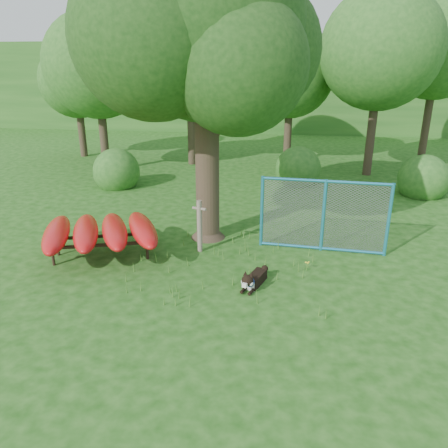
# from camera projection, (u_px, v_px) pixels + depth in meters

# --- Properties ---
(ground) EXTENTS (80.00, 80.00, 0.00)m
(ground) POSITION_uv_depth(u_px,v_px,m) (207.00, 285.00, 9.54)
(ground) COLOR #16470E
(ground) RESTS_ON ground
(oak_tree) EXTENTS (5.72, 5.56, 7.87)m
(oak_tree) POSITION_uv_depth(u_px,v_px,m) (203.00, 33.00, 10.39)
(oak_tree) COLOR #34281C
(oak_tree) RESTS_ON ground
(wooden_post) EXTENTS (0.37, 0.17, 1.36)m
(wooden_post) POSITION_uv_depth(u_px,v_px,m) (200.00, 225.00, 11.02)
(wooden_post) COLOR #716355
(wooden_post) RESTS_ON ground
(kayak_rack) EXTENTS (3.57, 3.20, 0.89)m
(kayak_rack) POSITION_uv_depth(u_px,v_px,m) (100.00, 232.00, 10.69)
(kayak_rack) COLOR black
(kayak_rack) RESTS_ON ground
(husky_dog) EXTENTS (0.54, 1.06, 0.49)m
(husky_dog) POSITION_uv_depth(u_px,v_px,m) (253.00, 280.00, 9.41)
(husky_dog) COLOR black
(husky_dog) RESTS_ON ground
(fence_section) EXTENTS (3.22, 0.31, 3.14)m
(fence_section) POSITION_uv_depth(u_px,v_px,m) (323.00, 216.00, 11.01)
(fence_section) COLOR teal
(fence_section) RESTS_ON ground
(wildflower_clump) EXTENTS (0.11, 0.10, 0.23)m
(wildflower_clump) POSITION_uv_depth(u_px,v_px,m) (307.00, 263.00, 10.15)
(wildflower_clump) COLOR #477B28
(wildflower_clump) RESTS_ON ground
(bg_tree_a) EXTENTS (4.40, 4.40, 6.70)m
(bg_tree_a) POSITION_uv_depth(u_px,v_px,m) (97.00, 65.00, 18.18)
(bg_tree_a) COLOR #34281C
(bg_tree_a) RESTS_ON ground
(bg_tree_b) EXTENTS (5.20, 5.20, 8.22)m
(bg_tree_b) POSITION_uv_depth(u_px,v_px,m) (189.00, 38.00, 19.16)
(bg_tree_b) COLOR #34281C
(bg_tree_b) RESTS_ON ground
(bg_tree_c) EXTENTS (4.00, 4.00, 6.12)m
(bg_tree_c) POSITION_uv_depth(u_px,v_px,m) (291.00, 74.00, 19.97)
(bg_tree_c) COLOR #34281C
(bg_tree_c) RESTS_ON ground
(bg_tree_d) EXTENTS (4.80, 4.80, 7.50)m
(bg_tree_d) POSITION_uv_depth(u_px,v_px,m) (381.00, 49.00, 17.28)
(bg_tree_d) COLOR #34281C
(bg_tree_d) RESTS_ON ground
(bg_tree_e) EXTENTS (4.60, 4.60, 7.55)m
(bg_tree_e) POSITION_uv_depth(u_px,v_px,m) (438.00, 48.00, 19.59)
(bg_tree_e) COLOR #34281C
(bg_tree_e) RESTS_ON ground
(bg_tree_f) EXTENTS (3.60, 3.60, 5.55)m
(bg_tree_f) POSITION_uv_depth(u_px,v_px,m) (76.00, 81.00, 21.58)
(bg_tree_f) COLOR #34281C
(bg_tree_f) RESTS_ON ground
(shrub_left) EXTENTS (1.80, 1.80, 1.80)m
(shrub_left) POSITION_uv_depth(u_px,v_px,m) (118.00, 186.00, 17.20)
(shrub_left) COLOR #265E1E
(shrub_left) RESTS_ON ground
(shrub_right) EXTENTS (1.80, 1.80, 1.80)m
(shrub_right) POSITION_uv_depth(u_px,v_px,m) (421.00, 195.00, 16.04)
(shrub_right) COLOR #265E1E
(shrub_right) RESTS_ON ground
(shrub_mid) EXTENTS (1.80, 1.80, 1.80)m
(shrub_mid) POSITION_uv_depth(u_px,v_px,m) (297.00, 184.00, 17.61)
(shrub_mid) COLOR #265E1E
(shrub_mid) RESTS_ON ground
(wooded_hillside) EXTENTS (80.00, 12.00, 6.00)m
(wooded_hillside) POSITION_uv_depth(u_px,v_px,m) (272.00, 85.00, 34.48)
(wooded_hillside) COLOR #265E1E
(wooded_hillside) RESTS_ON ground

